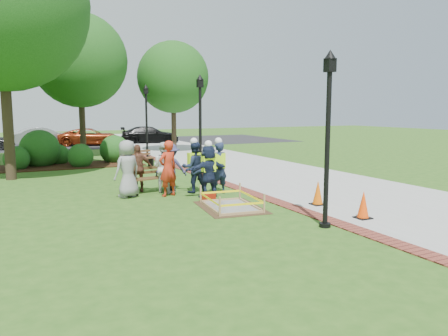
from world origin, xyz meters
name	(u,v)px	position (x,y,z in m)	size (l,w,h in m)	color
ground	(226,207)	(0.00, 0.00, 0.00)	(100.00, 100.00, 0.00)	#285116
sidewalk	(229,162)	(5.00, 10.00, 0.01)	(6.00, 60.00, 0.02)	#9E9E99
brick_edging	(173,165)	(1.75, 10.00, 0.01)	(0.50, 60.00, 0.03)	maroon
mulch_bed	(72,165)	(-3.00, 12.00, 0.02)	(7.00, 3.00, 0.05)	#381E0F
parking_lot	(88,143)	(0.00, 27.00, 0.00)	(36.00, 12.00, 0.01)	black
wet_concrete_pad	(231,200)	(0.10, -0.09, 0.23)	(1.96, 2.48, 0.55)	#47331E
bench_near	(152,184)	(-1.29, 3.27, 0.28)	(1.71, 0.85, 0.88)	brown
bench_far	(137,163)	(-0.21, 9.54, 0.28)	(1.69, 0.79, 0.88)	brown
cone_front	(363,205)	(2.65, -2.80, 0.37)	(0.39, 0.39, 0.76)	black
cone_back	(318,193)	(2.61, -0.94, 0.37)	(0.38, 0.38, 0.76)	black
cone_far	(199,157)	(3.41, 10.43, 0.33)	(0.35, 0.35, 0.68)	black
toolbox	(209,196)	(-0.01, 1.25, 0.10)	(0.40, 0.22, 0.20)	#9D200C
lamp_near	(328,126)	(1.25, -3.00, 2.48)	(0.28, 0.28, 4.26)	black
lamp_mid	(200,119)	(1.25, 5.00, 2.48)	(0.28, 0.28, 4.26)	black
lamp_far	(146,116)	(1.25, 13.00, 2.48)	(0.28, 0.28, 4.26)	black
tree_left	(0,4)	(-5.76, 8.47, 6.98)	(6.86, 6.86, 10.42)	#3D2D1E
tree_back	(80,61)	(-1.81, 16.30, 5.75)	(5.59, 5.59, 8.56)	#3D2D1E
tree_right	(173,77)	(4.25, 17.00, 5.00)	(4.79, 4.79, 7.40)	#3D2D1E
shrub_a	(17,170)	(-5.53, 11.66, 0.00)	(1.22, 1.22, 1.22)	#164112
shrub_b	(41,166)	(-4.44, 12.67, 0.00)	(1.99, 1.99, 1.99)	#164112
shrub_c	(81,167)	(-2.62, 11.40, 0.00)	(1.27, 1.27, 1.27)	#164112
shrub_d	(115,162)	(-0.68, 12.58, 0.00)	(1.60, 1.60, 1.60)	#164112
shrub_e	(59,164)	(-3.50, 13.10, 0.00)	(1.11, 1.11, 1.11)	#164112
casual_person_a	(127,169)	(-2.26, 2.74, 0.94)	(0.71, 0.60, 1.89)	gray
casual_person_b	(168,169)	(-1.00, 2.37, 0.93)	(0.68, 0.54, 1.85)	red
casual_person_c	(164,167)	(-0.92, 3.03, 0.88)	(0.63, 0.67, 1.76)	silver
casual_person_d	(138,168)	(-1.71, 3.50, 0.83)	(0.58, 0.42, 1.66)	brown
casual_person_e	(171,168)	(-0.62, 3.21, 0.84)	(0.63, 0.53, 1.67)	navy
hivis_worker_a	(208,169)	(0.15, 1.65, 0.93)	(0.62, 0.47, 1.88)	#181E3F
hivis_worker_b	(218,166)	(0.69, 2.04, 0.96)	(0.61, 0.43, 1.93)	#1B2F47
hivis_worker_c	(194,166)	(0.01, 2.57, 0.95)	(0.59, 0.41, 1.91)	#191B43
parked_car_b	(44,146)	(-3.57, 25.66, 0.00)	(4.96, 2.16, 1.62)	#9D9EA2
parked_car_c	(91,145)	(-0.09, 24.87, 0.00)	(4.58, 1.99, 1.49)	#973213
parked_car_d	(150,143)	(4.92, 25.31, 0.00)	(4.74, 2.06, 1.54)	black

